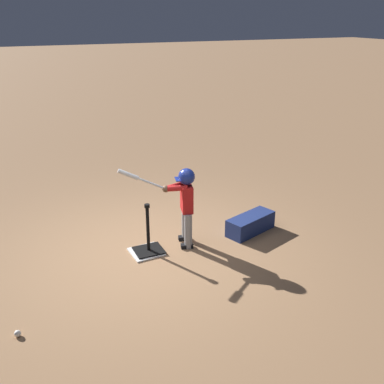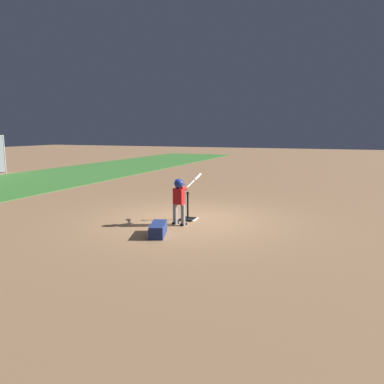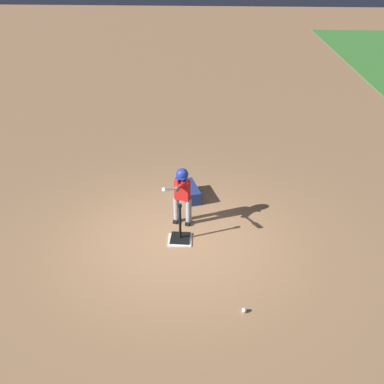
% 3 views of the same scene
% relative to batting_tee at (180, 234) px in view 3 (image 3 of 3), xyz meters
% --- Properties ---
extents(ground_plane, '(90.00, 90.00, 0.00)m').
position_rel_batting_tee_xyz_m(ground_plane, '(0.05, -0.02, -0.12)').
color(ground_plane, '#99704C').
extents(home_plate, '(0.47, 0.47, 0.02)m').
position_rel_batting_tee_xyz_m(home_plate, '(0.04, -0.00, -0.11)').
color(home_plate, white).
rests_on(home_plate, ground_plane).
extents(batting_tee, '(0.41, 0.37, 0.76)m').
position_rel_batting_tee_xyz_m(batting_tee, '(0.00, 0.00, 0.00)').
color(batting_tee, black).
rests_on(batting_tee, ground_plane).
extents(batter_child, '(1.07, 0.46, 1.25)m').
position_rel_batting_tee_xyz_m(batter_child, '(-0.57, -0.02, 0.65)').
color(batter_child, gray).
rests_on(batter_child, ground_plane).
extents(baseball, '(0.07, 0.07, 0.07)m').
position_rel_batting_tee_xyz_m(baseball, '(1.89, 1.16, -0.08)').
color(baseball, white).
rests_on(baseball, ground_plane).
extents(equipment_bag, '(0.90, 0.58, 0.28)m').
position_rel_batting_tee_xyz_m(equipment_bag, '(-1.68, 0.04, 0.02)').
color(equipment_bag, navy).
rests_on(equipment_bag, ground_plane).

